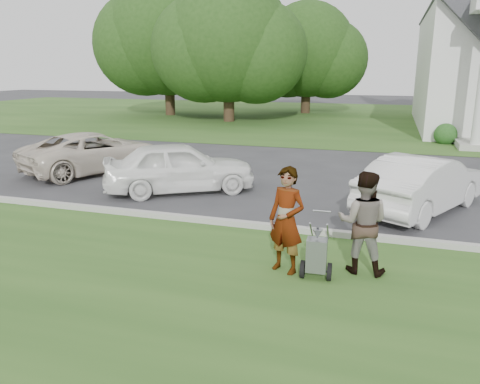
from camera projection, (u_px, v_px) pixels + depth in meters
The scene contains 14 objects.
ground at pixel (247, 236), 10.36m from camera, with size 120.00×120.00×0.00m, color #333335.
grass_strip at pixel (193, 297), 7.59m from camera, with size 80.00×7.00×0.01m, color #2A501B.
church_lawn at pixel (351, 118), 35.22m from camera, with size 80.00×30.00×0.01m, color #2A501B.
curb at pixel (254, 225), 10.85m from camera, with size 80.00×0.18×0.15m, color #9E9E93.
tree_left at pixel (228, 46), 31.66m from camera, with size 10.63×8.40×9.71m.
tree_far at pixel (168, 41), 36.04m from camera, with size 11.64×9.20×10.73m.
tree_back at pixel (307, 54), 37.95m from camera, with size 9.61×7.60×8.89m.
striping_cart at pixel (317, 256), 8.16m from camera, with size 0.56×1.10×1.00m.
person_left at pixel (286, 221), 8.31m from camera, with size 0.71×0.46×1.93m, color #999999.
person_right at pixel (363, 223), 8.31m from camera, with size 0.91×0.71×1.87m, color #999999.
parking_meter_near at pixel (289, 206), 9.63m from camera, with size 0.10×0.09×1.34m.
car_a at pixel (95, 152), 16.71m from camera, with size 2.36×5.11×1.42m, color beige.
car_b at pixel (179, 167), 13.95m from camera, with size 1.79×4.45×1.52m, color white.
car_d at pixel (422, 183), 12.02m from camera, with size 1.56×4.47×1.47m, color silver.
Camera 1 is at (2.83, -9.35, 3.59)m, focal length 35.00 mm.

